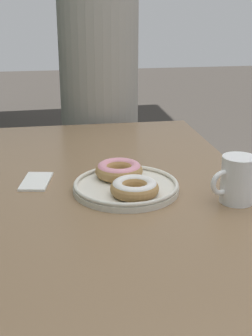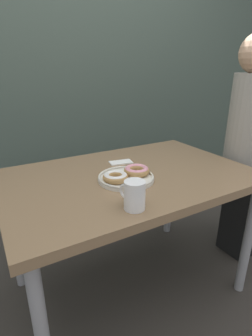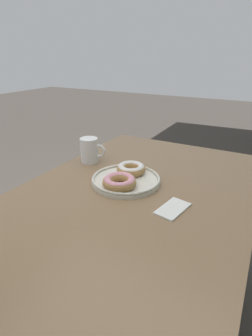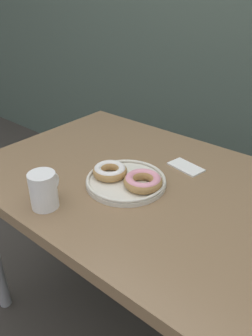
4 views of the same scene
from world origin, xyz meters
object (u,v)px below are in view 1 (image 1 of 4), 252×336
(dining_table, at_px, (100,211))
(donut_plate, at_px, (126,182))
(coffee_mug, at_px, (237,179))
(person_figure, at_px, (99,106))
(napkin, at_px, (36,181))

(dining_table, xyz_separation_m, donut_plate, (-0.05, -0.06, 0.10))
(coffee_mug, xyz_separation_m, person_figure, (0.98, 0.21, -0.04))
(donut_plate, xyz_separation_m, napkin, (0.09, 0.22, -0.02))
(coffee_mug, relative_size, napkin, 0.85)
(dining_table, height_order, coffee_mug, coffee_mug)
(napkin, bearing_deg, dining_table, -103.81)
(donut_plate, height_order, napkin, donut_plate)
(person_figure, bearing_deg, donut_plate, 178.01)
(dining_table, relative_size, coffee_mug, 10.66)
(dining_table, distance_m, coffee_mug, 0.36)
(coffee_mug, distance_m, person_figure, 1.00)
(dining_table, height_order, donut_plate, donut_plate)
(coffee_mug, distance_m, napkin, 0.50)
(person_figure, relative_size, napkin, 10.38)
(person_figure, bearing_deg, coffee_mug, -167.93)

